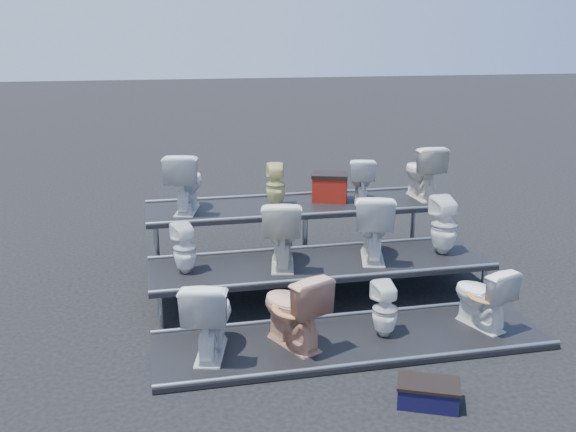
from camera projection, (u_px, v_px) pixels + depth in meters
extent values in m
plane|color=black|center=(320.00, 296.00, 8.09)|extent=(80.00, 80.00, 0.00)
cube|color=black|center=(351.00, 341.00, 6.86)|extent=(4.20, 1.20, 0.06)
cube|color=black|center=(320.00, 279.00, 8.02)|extent=(4.20, 1.20, 0.46)
cube|color=black|center=(297.00, 234.00, 9.19)|extent=(4.20, 1.20, 0.86)
imported|color=white|center=(209.00, 315.00, 6.43)|extent=(0.65, 0.91, 0.83)
imported|color=tan|center=(293.00, 308.00, 6.60)|extent=(0.75, 0.92, 0.82)
imported|color=white|center=(385.00, 309.00, 6.84)|extent=(0.29, 0.30, 0.60)
imported|color=white|center=(482.00, 296.00, 7.05)|extent=(0.60, 0.79, 0.71)
imported|color=white|center=(185.00, 248.00, 7.54)|extent=(0.35, 0.35, 0.61)
imported|color=silver|center=(282.00, 232.00, 7.74)|extent=(0.63, 0.91, 0.84)
imported|color=white|center=(373.00, 226.00, 7.98)|extent=(0.69, 0.94, 0.86)
imported|color=white|center=(444.00, 225.00, 8.19)|extent=(0.35, 0.36, 0.75)
imported|color=white|center=(185.00, 182.00, 8.64)|extent=(0.63, 0.88, 0.81)
imported|color=#D0CB7F|center=(276.00, 185.00, 8.92)|extent=(0.30, 0.31, 0.60)
imported|color=white|center=(361.00, 179.00, 9.17)|extent=(0.51, 0.70, 0.65)
imported|color=silver|center=(422.00, 171.00, 9.34)|extent=(0.45, 0.78, 0.79)
cube|color=maroon|center=(330.00, 189.00, 9.25)|extent=(0.59, 0.53, 0.35)
cube|color=black|center=(428.00, 395.00, 5.72)|extent=(0.61, 0.51, 0.19)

